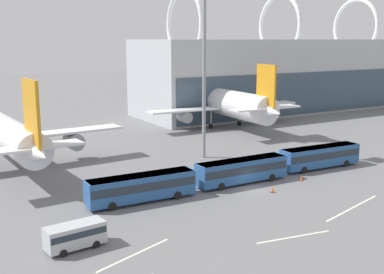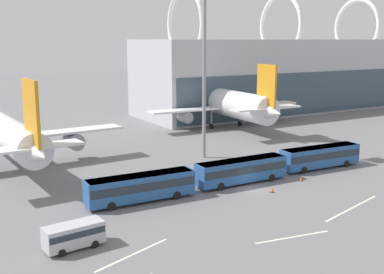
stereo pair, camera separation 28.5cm
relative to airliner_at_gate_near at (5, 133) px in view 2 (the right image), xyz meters
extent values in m
plane|color=slate|center=(24.73, -26.10, -5.34)|extent=(440.00, 440.00, 0.00)
cube|color=#B2B7BC|center=(87.07, 26.22, 3.87)|extent=(104.20, 23.05, 18.42)
cube|color=#384C5B|center=(87.07, 14.59, 0.22)|extent=(102.11, 0.20, 10.13)
torus|color=white|center=(44.58, 26.22, 16.50)|extent=(1.10, 16.31, 16.31)
torus|color=white|center=(72.91, 26.22, 16.50)|extent=(1.10, 16.31, 16.31)
torus|color=white|center=(101.24, 26.22, 16.50)|extent=(1.10, 16.31, 16.31)
cylinder|color=white|center=(-0.08, 1.36, 0.08)|extent=(6.46, 33.06, 4.49)
cone|color=white|center=(0.91, -15.03, 0.08)|extent=(4.70, 7.45, 4.27)
cube|color=white|center=(0.04, -0.64, -0.70)|extent=(34.91, 5.62, 0.35)
cylinder|color=gray|center=(9.75, -0.05, -2.24)|extent=(2.81, 4.02, 2.58)
cube|color=orange|center=(0.86, -14.23, 4.68)|extent=(0.73, 5.51, 7.86)
cube|color=white|center=(0.86, -14.23, 0.53)|extent=(11.85, 3.90, 0.28)
cylinder|color=gray|center=(2.95, -0.46, -2.58)|extent=(0.36, 0.36, 4.42)
cylinder|color=black|center=(2.95, -0.46, -4.79)|extent=(0.52, 1.13, 1.10)
cylinder|color=white|center=(46.33, 13.58, 0.00)|extent=(6.79, 33.65, 5.49)
sphere|color=white|center=(46.98, 30.29, 0.00)|extent=(5.38, 5.38, 5.38)
cone|color=white|center=(45.68, -3.14, 0.00)|extent=(5.50, 7.54, 5.22)
cube|color=white|center=(46.25, 11.54, -0.96)|extent=(35.16, 4.89, 0.35)
cylinder|color=gray|center=(36.45, 11.92, -2.35)|extent=(2.39, 3.09, 2.28)
cylinder|color=gray|center=(56.06, 11.16, -2.35)|extent=(2.39, 3.09, 2.28)
cube|color=orange|center=(45.71, -2.32, 4.72)|extent=(0.61, 5.47, 7.79)
cube|color=white|center=(45.71, -2.32, 0.55)|extent=(14.39, 3.75, 0.28)
cylinder|color=gray|center=(46.77, 24.79, -2.67)|extent=(0.36, 0.36, 4.24)
cylinder|color=black|center=(46.77, 24.79, -4.79)|extent=(0.49, 1.12, 1.10)
cylinder|color=gray|center=(42.69, 11.68, -2.67)|extent=(0.36, 0.36, 4.24)
cylinder|color=black|center=(42.69, 11.68, -4.79)|extent=(0.49, 1.12, 1.10)
cylinder|color=gray|center=(49.82, 11.40, -2.67)|extent=(0.36, 0.36, 4.24)
cylinder|color=black|center=(49.82, 11.40, -4.79)|extent=(0.49, 1.12, 1.10)
cube|color=#285693|center=(10.69, -23.15, -3.55)|extent=(13.01, 3.07, 2.83)
cube|color=#232D38|center=(10.69, -23.15, -3.27)|extent=(12.75, 3.09, 0.99)
cube|color=silver|center=(10.69, -23.15, -2.20)|extent=(12.62, 2.98, 0.12)
cylinder|color=black|center=(14.74, -22.08, -4.84)|extent=(1.01, 0.33, 1.00)
cylinder|color=black|center=(14.66, -24.50, -4.84)|extent=(1.01, 0.33, 1.00)
cylinder|color=black|center=(6.73, -21.80, -4.84)|extent=(1.01, 0.33, 1.00)
cylinder|color=black|center=(6.65, -24.22, -4.84)|extent=(1.01, 0.33, 1.00)
cube|color=#285693|center=(25.03, -23.15, -3.55)|extent=(12.96, 2.79, 2.83)
cube|color=#232D38|center=(25.03, -23.15, -3.27)|extent=(12.70, 2.82, 0.99)
cube|color=silver|center=(25.03, -23.15, -2.20)|extent=(12.57, 2.71, 0.12)
cylinder|color=black|center=(29.05, -21.99, -4.84)|extent=(1.00, 0.31, 1.00)
cylinder|color=black|center=(29.02, -24.41, -4.84)|extent=(1.00, 0.31, 1.00)
cylinder|color=black|center=(21.04, -21.88, -4.84)|extent=(1.00, 0.31, 1.00)
cylinder|color=black|center=(21.00, -24.31, -4.84)|extent=(1.00, 0.31, 1.00)
cube|color=#285693|center=(39.36, -22.82, -3.55)|extent=(13.04, 3.30, 2.83)
cube|color=#232D38|center=(39.36, -22.82, -3.27)|extent=(12.79, 3.32, 0.99)
cube|color=silver|center=(39.36, -22.82, -2.20)|extent=(12.65, 3.20, 0.12)
cylinder|color=black|center=(43.42, -21.82, -4.84)|extent=(1.01, 0.35, 1.00)
cylinder|color=black|center=(43.30, -24.24, -4.84)|extent=(1.01, 0.35, 1.00)
cylinder|color=black|center=(35.42, -21.40, -4.84)|extent=(1.01, 0.35, 1.00)
cylinder|color=black|center=(35.29, -23.82, -4.84)|extent=(1.01, 0.35, 1.00)
cube|color=#B2B7BC|center=(0.23, -31.72, -4.04)|extent=(5.52, 2.63, 2.00)
cube|color=#232D38|center=(0.23, -31.72, -3.72)|extent=(5.36, 2.64, 0.60)
cylinder|color=black|center=(1.67, -30.58, -4.99)|extent=(0.72, 0.29, 0.70)
cylinder|color=black|center=(1.87, -32.55, -4.99)|extent=(0.72, 0.29, 0.70)
cylinder|color=black|center=(-1.41, -30.90, -4.99)|extent=(0.72, 0.29, 0.70)
cylinder|color=black|center=(-1.21, -32.87, -4.99)|extent=(0.72, 0.29, 0.70)
cylinder|color=gray|center=(28.15, -8.78, 8.94)|extent=(0.55, 0.55, 28.56)
cube|color=silver|center=(30.16, -37.05, -5.34)|extent=(11.34, 3.23, 0.01)
cube|color=silver|center=(4.26, -35.59, -5.34)|extent=(8.13, 3.16, 0.01)
cube|color=silver|center=(18.93, -39.79, -5.34)|extent=(8.00, 1.49, 0.01)
cube|color=black|center=(32.55, -26.30, -5.33)|extent=(0.50, 0.50, 0.02)
cone|color=#EA5914|center=(32.55, -26.30, -5.00)|extent=(0.37, 0.37, 0.64)
cube|color=black|center=(26.06, -28.16, -5.33)|extent=(0.55, 0.55, 0.02)
cone|color=#EA5914|center=(26.06, -28.16, -4.99)|extent=(0.41, 0.41, 0.65)
camera|label=1|loc=(-11.31, -71.86, 13.18)|focal=45.00mm
camera|label=2|loc=(-11.06, -72.00, 13.18)|focal=45.00mm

